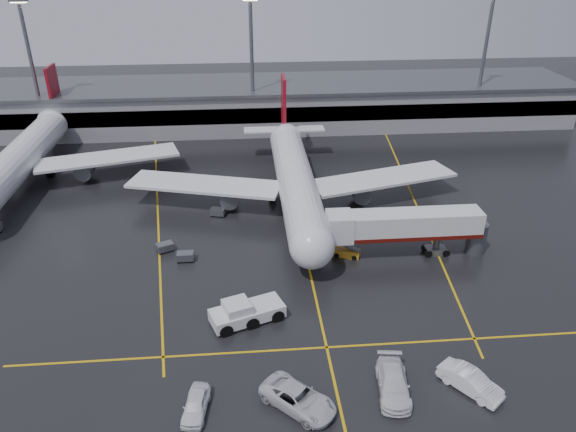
{
  "coord_description": "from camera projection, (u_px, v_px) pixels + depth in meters",
  "views": [
    {
      "loc": [
        -7.2,
        -62.07,
        35.22
      ],
      "look_at": [
        -2.0,
        -2.0,
        4.0
      ],
      "focal_mm": 33.93,
      "sensor_mm": 36.0,
      "label": 1
    }
  ],
  "objects": [
    {
      "name": "apron_line_centre",
      "position": [
        302.0,
        235.0,
        71.65
      ],
      "size": [
        0.25,
        90.0,
        0.02
      ],
      "primitive_type": "cube",
      "color": "gold",
      "rests_on": "ground"
    },
    {
      "name": "second_airliner",
      "position": [
        23.0,
        156.0,
        85.7
      ],
      "size": [
        48.8,
        45.6,
        14.1
      ],
      "color": "silver",
      "rests_on": "ground"
    },
    {
      "name": "main_airliner",
      "position": [
        295.0,
        177.0,
        78.3
      ],
      "size": [
        48.8,
        45.6,
        14.1
      ],
      "color": "silver",
      "rests_on": "ground"
    },
    {
      "name": "apron_line_left",
      "position": [
        158.0,
        207.0,
        78.97
      ],
      "size": [
        9.99,
        69.35,
        0.02
      ],
      "primitive_type": "cube",
      "rotation": [
        0.0,
        0.0,
        0.14
      ],
      "color": "gold",
      "rests_on": "ground"
    },
    {
      "name": "service_van_c",
      "position": [
        470.0,
        381.0,
        46.93
      ],
      "size": [
        5.07,
        5.72,
        1.88
      ],
      "primitive_type": "imported",
      "rotation": [
        0.0,
        0.0,
        0.66
      ],
      "color": "white",
      "rests_on": "ground"
    },
    {
      "name": "baggage_cart_b",
      "position": [
        165.0,
        247.0,
        67.81
      ],
      "size": [
        2.35,
        1.98,
        1.12
      ],
      "color": "#595B60",
      "rests_on": "ground"
    },
    {
      "name": "light_mast_mid",
      "position": [
        252.0,
        60.0,
        101.77
      ],
      "size": [
        3.0,
        1.2,
        25.45
      ],
      "color": "#595B60",
      "rests_on": "ground"
    },
    {
      "name": "light_mast_left",
      "position": [
        32.0,
        63.0,
        98.71
      ],
      "size": [
        3.0,
        1.2,
        25.45
      ],
      "color": "#595B60",
      "rests_on": "ground"
    },
    {
      "name": "belt_loader",
      "position": [
        346.0,
        252.0,
        66.85
      ],
      "size": [
        3.53,
        2.42,
        2.06
      ],
      "color": "orange",
      "rests_on": "ground"
    },
    {
      "name": "baggage_cart_c",
      "position": [
        218.0,
        212.0,
        76.41
      ],
      "size": [
        2.26,
        1.75,
        1.12
      ],
      "color": "#595B60",
      "rests_on": "ground"
    },
    {
      "name": "jet_bridge",
      "position": [
        405.0,
        227.0,
        65.45
      ],
      "size": [
        19.9,
        3.4,
        6.05
      ],
      "color": "silver",
      "rests_on": "ground"
    },
    {
      "name": "service_van_b",
      "position": [
        393.0,
        383.0,
        46.78
      ],
      "size": [
        3.37,
        6.64,
        1.85
      ],
      "primitive_type": "imported",
      "rotation": [
        0.0,
        0.0,
        -0.13
      ],
      "color": "silver",
      "rests_on": "ground"
    },
    {
      "name": "apron_line_stop",
      "position": [
        327.0,
        347.0,
        52.19
      ],
      "size": [
        60.0,
        0.25,
        0.02
      ],
      "primitive_type": "cube",
      "color": "gold",
      "rests_on": "ground"
    },
    {
      "name": "light_mast_right",
      "position": [
        484.0,
        55.0,
        105.22
      ],
      "size": [
        3.0,
        1.2,
        25.45
      ],
      "color": "#595B60",
      "rests_on": "ground"
    },
    {
      "name": "baggage_cart_a",
      "position": [
        185.0,
        256.0,
        65.83
      ],
      "size": [
        2.02,
        1.33,
        1.12
      ],
      "color": "#595B60",
      "rests_on": "ground"
    },
    {
      "name": "service_van_d",
      "position": [
        196.0,
        405.0,
        44.8
      ],
      "size": [
        2.51,
        4.85,
        1.58
      ],
      "primitive_type": "imported",
      "rotation": [
        0.0,
        0.0,
        -0.14
      ],
      "color": "white",
      "rests_on": "ground"
    },
    {
      "name": "ground",
      "position": [
        302.0,
        235.0,
        71.66
      ],
      "size": [
        220.0,
        220.0,
        0.0
      ],
      "primitive_type": "plane",
      "color": "black",
      "rests_on": "ground"
    },
    {
      "name": "apron_line_right",
      "position": [
        413.0,
        198.0,
        81.88
      ],
      "size": [
        7.57,
        69.64,
        0.02
      ],
      "primitive_type": "cube",
      "rotation": [
        0.0,
        0.0,
        -0.1
      ],
      "color": "gold",
      "rests_on": "ground"
    },
    {
      "name": "terminal",
      "position": [
        277.0,
        103.0,
        112.07
      ],
      "size": [
        122.0,
        19.0,
        8.6
      ],
      "color": "gray",
      "rests_on": "ground"
    },
    {
      "name": "service_van_a",
      "position": [
        298.0,
        398.0,
        45.21
      ],
      "size": [
        7.03,
        6.88,
        1.87
      ],
      "primitive_type": "imported",
      "rotation": [
        0.0,
        0.0,
        0.81
      ],
      "color": "silver",
      "rests_on": "ground"
    },
    {
      "name": "pushback_tractor",
      "position": [
        245.0,
        313.0,
        55.28
      ],
      "size": [
        8.02,
        5.36,
        2.66
      ],
      "color": "silver",
      "rests_on": "ground"
    }
  ]
}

